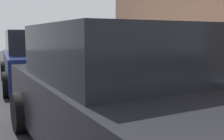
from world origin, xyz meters
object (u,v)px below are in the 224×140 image
(suitcase_navy_4, at_px, (147,72))
(parked_car_navy_1, at_px, (35,60))
(suitcase_black_0, at_px, (209,88))
(suitcase_maroon_3, at_px, (158,79))
(suitcase_olive_6, at_px, (127,68))
(bollard_post, at_px, (91,60))
(suitcase_red_1, at_px, (190,86))
(suitcase_black_7, at_px, (117,69))
(suitcase_silver_2, at_px, (170,83))
(suitcase_teal_5, at_px, (137,72))
(fire_hydrant, at_px, (100,61))
(parked_car_charcoal_0, at_px, (112,95))
(suitcase_red_8, at_px, (109,68))

(suitcase_navy_4, bearing_deg, parked_car_navy_1, 49.37)
(suitcase_black_0, relative_size, parked_car_navy_1, 0.21)
(suitcase_maroon_3, distance_m, suitcase_olive_6, 1.76)
(bollard_post, bearing_deg, parked_car_navy_1, 122.61)
(suitcase_black_0, xyz_separation_m, bollard_post, (6.07, 0.16, 0.03))
(suitcase_black_0, distance_m, suitcase_olive_6, 3.46)
(suitcase_red_1, xyz_separation_m, suitcase_olive_6, (2.92, -0.06, 0.06))
(suitcase_navy_4, bearing_deg, suitcase_olive_6, -1.64)
(suitcase_black_7, bearing_deg, suitcase_silver_2, 178.00)
(suitcase_navy_4, relative_size, suitcase_teal_5, 1.21)
(suitcase_black_0, relative_size, fire_hydrant, 1.31)
(suitcase_teal_5, bearing_deg, fire_hydrant, 1.48)
(suitcase_navy_4, bearing_deg, suitcase_silver_2, 174.36)
(suitcase_teal_5, bearing_deg, suitcase_black_0, 178.92)
(suitcase_olive_6, distance_m, suitcase_black_7, 0.62)
(suitcase_black_7, xyz_separation_m, bollard_post, (2.00, 0.17, 0.13))
(suitcase_maroon_3, xyz_separation_m, parked_car_navy_1, (2.82, 2.54, 0.35))
(suitcase_navy_4, bearing_deg, suitcase_maroon_3, 174.17)
(suitcase_red_1, xyz_separation_m, suitcase_teal_5, (2.34, -0.05, 0.01))
(bollard_post, bearing_deg, suitcase_olive_6, -175.14)
(parked_car_charcoal_0, bearing_deg, suitcase_olive_6, -31.32)
(suitcase_black_0, relative_size, suitcase_navy_4, 0.95)
(suitcase_silver_2, relative_size, suitcase_teal_5, 0.90)
(suitcase_olive_6, xyz_separation_m, fire_hydrant, (1.97, 0.07, 0.04))
(suitcase_navy_4, bearing_deg, parked_car_charcoal_0, 140.61)
(bollard_post, bearing_deg, parked_car_charcoal_0, 160.84)
(suitcase_maroon_3, bearing_deg, fire_hydrant, -0.34)
(suitcase_black_7, distance_m, fire_hydrant, 1.36)
(suitcase_red_1, relative_size, parked_car_navy_1, 0.19)
(suitcase_red_1, relative_size, suitcase_teal_5, 1.03)
(suitcase_teal_5, bearing_deg, suitcase_red_8, 3.29)
(suitcase_silver_2, bearing_deg, suitcase_navy_4, -5.64)
(bollard_post, bearing_deg, suitcase_teal_5, -176.13)
(suitcase_black_0, distance_m, suitcase_red_8, 4.62)
(suitcase_navy_4, bearing_deg, suitcase_red_8, 1.80)
(suitcase_maroon_3, distance_m, suitcase_red_8, 2.91)
(suitcase_olive_6, relative_size, fire_hydrant, 1.23)
(suitcase_teal_5, bearing_deg, suitcase_olive_6, -0.62)
(suitcase_black_0, bearing_deg, parked_car_navy_1, 29.56)
(suitcase_maroon_3, height_order, fire_hydrant, fire_hydrant)
(suitcase_maroon_3, distance_m, fire_hydrant, 3.72)
(suitcase_navy_4, xyz_separation_m, parked_car_navy_1, (2.23, 2.60, 0.26))
(suitcase_red_1, height_order, parked_car_navy_1, parked_car_navy_1)
(suitcase_black_0, distance_m, suitcase_maroon_3, 1.71)
(bollard_post, bearing_deg, fire_hydrant, -166.84)
(suitcase_silver_2, relative_size, suitcase_navy_4, 0.75)
(suitcase_black_7, bearing_deg, parked_car_navy_1, 80.00)
(suitcase_silver_2, bearing_deg, suitcase_maroon_3, -5.44)
(suitcase_red_8, relative_size, parked_car_navy_1, 0.16)
(suitcase_silver_2, height_order, parked_car_charcoal_0, parked_car_charcoal_0)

